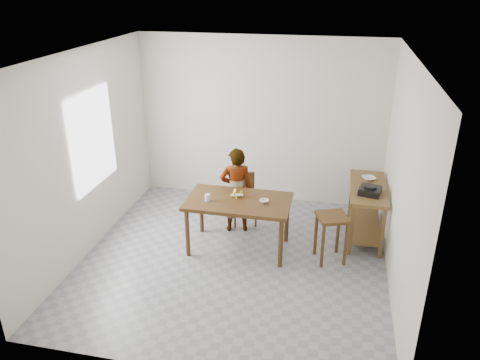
% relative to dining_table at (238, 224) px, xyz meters
% --- Properties ---
extents(floor, '(4.00, 4.00, 0.04)m').
position_rel_dining_table_xyz_m(floor, '(0.00, -0.30, -0.40)').
color(floor, gray).
rests_on(floor, ground).
extents(ceiling, '(4.00, 4.00, 0.04)m').
position_rel_dining_table_xyz_m(ceiling, '(0.00, -0.30, 2.35)').
color(ceiling, white).
rests_on(ceiling, wall_back).
extents(wall_back, '(4.00, 0.04, 2.70)m').
position_rel_dining_table_xyz_m(wall_back, '(0.00, 1.72, 0.98)').
color(wall_back, beige).
rests_on(wall_back, ground).
extents(wall_front, '(4.00, 0.04, 2.70)m').
position_rel_dining_table_xyz_m(wall_front, '(0.00, -2.32, 0.98)').
color(wall_front, beige).
rests_on(wall_front, ground).
extents(wall_left, '(0.04, 4.00, 2.70)m').
position_rel_dining_table_xyz_m(wall_left, '(-2.02, -0.30, 0.98)').
color(wall_left, beige).
rests_on(wall_left, ground).
extents(wall_right, '(0.04, 4.00, 2.70)m').
position_rel_dining_table_xyz_m(wall_right, '(2.02, -0.30, 0.98)').
color(wall_right, beige).
rests_on(wall_right, ground).
extents(window_pane, '(0.02, 1.10, 1.30)m').
position_rel_dining_table_xyz_m(window_pane, '(-1.97, -0.10, 1.12)').
color(window_pane, white).
rests_on(window_pane, wall_left).
extents(dining_table, '(1.40, 0.80, 0.75)m').
position_rel_dining_table_xyz_m(dining_table, '(0.00, 0.00, 0.00)').
color(dining_table, '#442B12').
rests_on(dining_table, floor).
extents(prep_counter, '(0.50, 1.20, 0.80)m').
position_rel_dining_table_xyz_m(prep_counter, '(1.72, 0.70, 0.03)').
color(prep_counter, brown).
rests_on(prep_counter, floor).
extents(child, '(0.54, 0.44, 1.30)m').
position_rel_dining_table_xyz_m(child, '(-0.14, 0.50, 0.27)').
color(child, white).
rests_on(child, floor).
extents(dining_chair, '(0.47, 0.47, 0.77)m').
position_rel_dining_table_xyz_m(dining_chair, '(-0.08, 0.74, 0.01)').
color(dining_chair, '#442B12').
rests_on(dining_chair, floor).
extents(stool, '(0.48, 0.48, 0.66)m').
position_rel_dining_table_xyz_m(stool, '(1.25, -0.02, -0.04)').
color(stool, '#442B12').
rests_on(stool, floor).
extents(glass_tumbler, '(0.08, 0.08, 0.09)m').
position_rel_dining_table_xyz_m(glass_tumbler, '(-0.40, -0.10, 0.42)').
color(glass_tumbler, silver).
rests_on(glass_tumbler, dining_table).
extents(small_bowl, '(0.16, 0.16, 0.04)m').
position_rel_dining_table_xyz_m(small_bowl, '(0.35, -0.00, 0.39)').
color(small_bowl, silver).
rests_on(small_bowl, dining_table).
extents(banana, '(0.20, 0.15, 0.07)m').
position_rel_dining_table_xyz_m(banana, '(-0.04, 0.08, 0.41)').
color(banana, yellow).
rests_on(banana, dining_table).
extents(serving_bowl, '(0.25, 0.25, 0.05)m').
position_rel_dining_table_xyz_m(serving_bowl, '(1.73, 0.94, 0.45)').
color(serving_bowl, silver).
rests_on(serving_bowl, prep_counter).
extents(gas_burner, '(0.33, 0.33, 0.09)m').
position_rel_dining_table_xyz_m(gas_burner, '(1.72, 0.46, 0.47)').
color(gas_burner, black).
rests_on(gas_burner, prep_counter).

